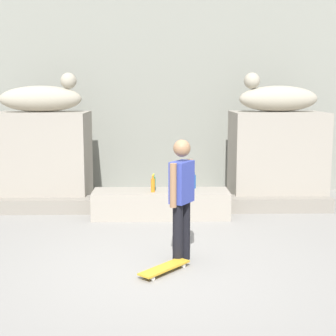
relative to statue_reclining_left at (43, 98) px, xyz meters
The scene contains 13 objects.
ground_plane 4.97m from the statue_reclining_left, 58.58° to the right, with size 40.00×40.00×0.00m, color gray.
facade_wall 2.93m from the statue_reclining_left, 33.84° to the left, with size 9.54×0.60×5.96m, color gray.
pedestal_left 1.22m from the statue_reclining_left, behind, with size 1.83×1.28×1.87m, color gray.
pedestal_right 4.86m from the statue_reclining_left, ahead, with size 1.83×1.28×1.87m, color gray.
statue_reclining_left is the anchor object (origin of this frame).
statue_reclining_right 4.66m from the statue_reclining_left, ahead, with size 1.63×0.66×0.78m.
ledge_block 3.21m from the statue_reclining_left, 25.08° to the right, with size 2.49×0.74×0.49m, color gray.
skater 4.52m from the statue_reclining_left, 53.40° to the right, with size 0.36×0.47×1.67m.
skateboard 5.04m from the statue_reclining_left, 59.09° to the right, with size 0.68×0.73×0.08m.
bottle_blue 3.44m from the statue_reclining_left, 16.37° to the right, with size 0.07×0.07×0.32m.
bottle_orange 2.93m from the statue_reclining_left, 28.98° to the right, with size 0.07×0.07×0.32m.
bottle_green 2.88m from the statue_reclining_left, 25.05° to the right, with size 0.07×0.07×0.31m.
stair_step 3.16m from the statue_reclining_left, 15.97° to the right, with size 6.56×0.50×0.27m, color gray.
Camera 1 is at (-0.06, -6.26, 2.33)m, focal length 53.62 mm.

